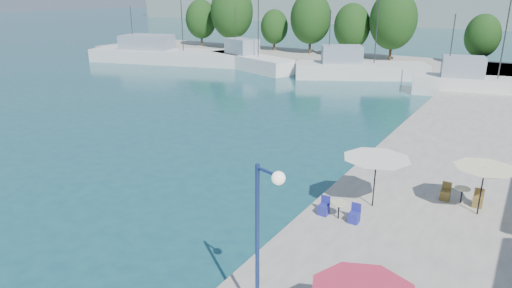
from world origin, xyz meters
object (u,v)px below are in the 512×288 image
Objects in this scene: trawler_02 at (250,61)px; trawler_04 at (478,85)px; trawler_03 at (357,69)px; umbrella_cream at (484,173)px; street_lamp at (265,219)px; umbrella_white at (376,163)px; trawler_01 at (165,55)px.

trawler_02 is 28.03m from trawler_04.
trawler_03 reaches higher than umbrella_cream.
street_lamp is (-0.85, -39.91, 3.01)m from trawler_04.
street_lamp is at bearing -91.28° from umbrella_white.
trawler_02 is at bearing 163.07° from trawler_04.
trawler_04 is at bearing 88.80° from umbrella_white.
umbrella_cream is (3.56, -28.94, 1.49)m from trawler_04.
trawler_02 is at bearing 135.66° from umbrella_cream.
trawler_03 is (14.48, 0.98, -0.00)m from trawler_02.
umbrella_cream is at bearing 21.41° from umbrella_white.
trawler_01 reaches higher than umbrella_white.
trawler_04 is 30.63m from umbrella_white.
street_lamp is at bearing -111.89° from umbrella_cream.
umbrella_cream is (31.53, -30.81, 1.49)m from trawler_02.
trawler_01 is 13.59m from trawler_02.
trawler_02 and trawler_03 have the same top height.
trawler_02 is 1.08× the size of trawler_04.
trawler_01 is at bearing -153.41° from trawler_02.
trawler_01 is 53.70m from umbrella_cream.
street_lamp is (-0.21, -9.32, 1.40)m from umbrella_white.
umbrella_white is 1.18× the size of umbrella_cream.
trawler_04 is (27.97, -1.87, 0.00)m from trawler_02.
trawler_01 is at bearing 157.06° from trawler_03.
trawler_04 is 4.45× the size of umbrella_white.
trawler_02 is at bearing 130.10° from umbrella_white.
street_lamp is at bearing -59.72° from trawler_01.
trawler_04 is at bearing 16.08° from trawler_02.
trawler_04 is (41.47, -0.29, 0.00)m from trawler_01.
umbrella_cream is (17.05, -31.80, 1.50)m from trawler_03.
trawler_03 is 5.98× the size of umbrella_cream.
umbrella_white is 0.60× the size of street_lamp.
trawler_01 is 41.47m from trawler_04.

